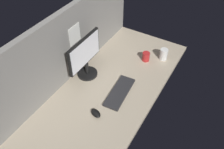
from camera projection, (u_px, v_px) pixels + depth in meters
The scene contains 7 objects.
ground_plane at pixel (108, 89), 198.70cm from camera, with size 180.00×80.00×3.00cm, color tan.
cubicle_wall_back at pixel (68, 45), 189.88cm from camera, with size 180.00×5.50×62.22cm.
monitor at pixel (85, 56), 195.42cm from camera, with size 40.27×18.00×37.98cm.
keyboard at pixel (120, 92), 192.73cm from camera, with size 37.00×13.00×2.00cm, color #262628.
mouse at pixel (96, 113), 176.35cm from camera, with size 5.60×9.60×3.40cm, color black.
mug_red_plastic at pixel (146, 57), 220.82cm from camera, with size 7.00×7.00×8.70cm.
mug_ceramic_white at pixel (164, 54), 221.64cm from camera, with size 11.19×7.46×11.02cm.
Camera 1 is at (-113.96, -71.77, 145.15)cm, focal length 37.30 mm.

